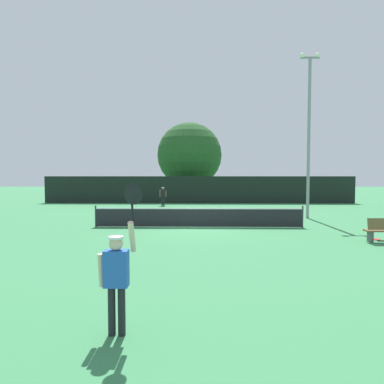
{
  "coord_description": "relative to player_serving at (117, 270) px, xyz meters",
  "views": [
    {
      "loc": [
        0.0,
        -16.42,
        2.56
      ],
      "look_at": [
        -0.39,
        3.6,
        1.57
      ],
      "focal_mm": 31.27,
      "sensor_mm": 36.0,
      "label": 1
    }
  ],
  "objects": [
    {
      "name": "player_receiving",
      "position": [
        -1.7,
        22.73,
        -0.1
      ],
      "size": [
        0.57,
        0.23,
        1.57
      ],
      "rotation": [
        0.0,
        0.0,
        3.14
      ],
      "color": "black",
      "rests_on": "ground"
    },
    {
      "name": "player_serving",
      "position": [
        0.0,
        0.0,
        0.0
      ],
      "size": [
        0.67,
        0.39,
        2.43
      ],
      "color": "blue",
      "rests_on": "ground"
    },
    {
      "name": "parked_car_near",
      "position": [
        -1.11,
        33.0,
        -0.28
      ],
      "size": [
        2.16,
        4.31,
        1.69
      ],
      "rotation": [
        0.0,
        0.0,
        -0.06
      ],
      "color": "red",
      "rests_on": "ground"
    },
    {
      "name": "large_tree",
      "position": [
        0.31,
        31.09,
        3.72
      ],
      "size": [
        6.97,
        6.97,
        8.27
      ],
      "color": "brown",
      "rests_on": "ground"
    },
    {
      "name": "tennis_net",
      "position": [
        1.29,
        11.19,
        -0.54
      ],
      "size": [
        10.3,
        0.08,
        1.07
      ],
      "color": "#232328",
      "rests_on": "ground"
    },
    {
      "name": "tennis_ball",
      "position": [
        -1.62,
        14.78,
        -1.02
      ],
      "size": [
        0.07,
        0.07,
        0.07
      ],
      "primitive_type": "sphere",
      "color": "#CCE033",
      "rests_on": "ground"
    },
    {
      "name": "light_pole",
      "position": [
        7.83,
        14.84,
        4.39
      ],
      "size": [
        1.18,
        0.28,
        9.73
      ],
      "color": "gray",
      "rests_on": "ground"
    },
    {
      "name": "perimeter_fence",
      "position": [
        1.29,
        25.63,
        0.19
      ],
      "size": [
        28.69,
        0.12,
        2.49
      ],
      "primitive_type": "cube",
      "color": "black",
      "rests_on": "ground"
    },
    {
      "name": "ground_plane",
      "position": [
        1.29,
        11.19,
        -1.05
      ],
      "size": [
        120.0,
        120.0,
        0.0
      ],
      "primitive_type": "plane",
      "color": "#387F4C"
    },
    {
      "name": "spare_racket",
      "position": [
        8.39,
        8.07,
        -1.03
      ],
      "size": [
        0.28,
        0.52,
        0.04
      ],
      "color": "black",
      "rests_on": "ground"
    }
  ]
}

